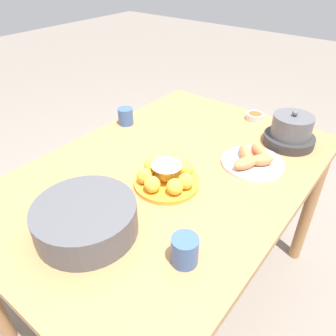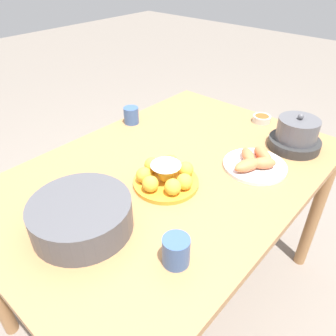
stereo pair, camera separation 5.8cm
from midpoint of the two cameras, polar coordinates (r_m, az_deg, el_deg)
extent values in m
plane|color=slate|center=(1.83, -0.81, -20.70)|extent=(12.00, 12.00, 0.00)
cylinder|color=#A87547|center=(2.13, 1.04, 2.63)|extent=(0.06, 0.06, 0.75)
cylinder|color=#A87547|center=(1.85, 22.59, -6.23)|extent=(0.06, 0.06, 0.75)
cube|color=#A87547|center=(1.28, -1.09, -0.89)|extent=(1.38, 0.94, 0.03)
cylinder|color=gold|center=(1.19, -1.64, -2.54)|extent=(0.24, 0.24, 0.02)
sphere|color=yellow|center=(1.12, -4.28, -2.90)|extent=(0.06, 0.06, 0.06)
sphere|color=yellow|center=(1.11, -0.30, -3.30)|extent=(0.06, 0.06, 0.06)
sphere|color=yellow|center=(1.13, 1.64, -2.31)|extent=(0.06, 0.06, 0.06)
sphere|color=yellow|center=(1.19, 1.74, -0.15)|extent=(0.06, 0.06, 0.06)
sphere|color=yellow|center=(1.23, -0.92, 0.99)|extent=(0.06, 0.06, 0.06)
sphere|color=yellow|center=(1.21, -4.20, 0.43)|extent=(0.06, 0.06, 0.06)
sphere|color=yellow|center=(1.16, -5.49, -1.43)|extent=(0.06, 0.06, 0.06)
ellipsoid|color=white|center=(1.14, -1.70, 0.48)|extent=(0.11, 0.11, 0.02)
sphere|color=yellow|center=(1.17, -1.67, -1.10)|extent=(0.06, 0.06, 0.06)
cylinder|color=#4C4C51|center=(1.02, -15.76, -8.60)|extent=(0.31, 0.31, 0.10)
cylinder|color=brown|center=(0.99, -16.15, -6.75)|extent=(0.25, 0.25, 0.01)
cylinder|color=beige|center=(1.69, 13.91, 8.69)|extent=(0.09, 0.09, 0.03)
cylinder|color=#9E4C1E|center=(1.68, 13.97, 9.07)|extent=(0.07, 0.07, 0.01)
cylinder|color=silver|center=(1.33, 13.31, 0.86)|extent=(0.25, 0.25, 0.01)
ellipsoid|color=#E57042|center=(1.27, 12.20, 0.93)|extent=(0.13, 0.09, 0.04)
ellipsoid|color=#E57042|center=(1.30, 14.79, 1.36)|extent=(0.10, 0.10, 0.04)
ellipsoid|color=#E57042|center=(1.34, 14.54, 2.62)|extent=(0.09, 0.12, 0.05)
ellipsoid|color=#E57042|center=(1.33, 12.21, 2.37)|extent=(0.11, 0.11, 0.04)
cylinder|color=#38568E|center=(1.60, -8.43, 8.88)|extent=(0.07, 0.07, 0.08)
cylinder|color=#38568E|center=(0.91, 1.03, -14.19)|extent=(0.08, 0.08, 0.09)
cylinder|color=#2D2D2D|center=(1.51, 19.24, 4.67)|extent=(0.22, 0.22, 0.04)
cylinder|color=#515156|center=(1.48, 19.73, 6.90)|extent=(0.17, 0.17, 0.09)
sphere|color=#515156|center=(1.45, 20.18, 8.92)|extent=(0.02, 0.02, 0.02)
camera|label=1|loc=(0.03, -91.38, -0.96)|focal=35.00mm
camera|label=2|loc=(0.03, 88.62, 0.96)|focal=35.00mm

